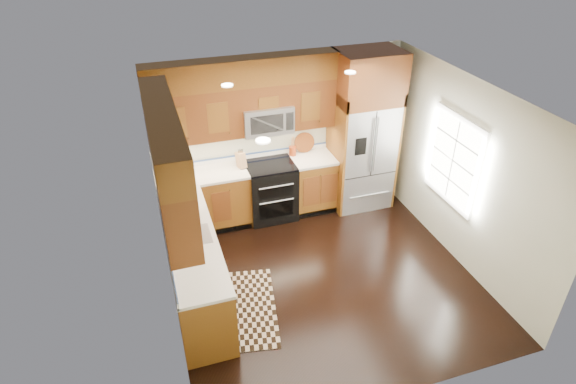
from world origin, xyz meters
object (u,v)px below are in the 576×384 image
object	(u,v)px
range	(271,191)
refrigerator	(363,132)
knife_block	(241,160)
utensil_crock	(293,149)
rug	(242,308)

from	to	relation	value
range	refrigerator	size ratio (longest dim) A/B	0.36
refrigerator	knife_block	world-z (taller)	refrigerator
utensil_crock	range	bearing A→B (deg)	-154.43
refrigerator	knife_block	distance (m)	2.01
knife_block	utensil_crock	distance (m)	0.89
knife_block	utensil_crock	bearing A→B (deg)	8.61
range	refrigerator	distance (m)	1.76
knife_block	refrigerator	bearing A→B (deg)	-3.32
range	utensil_crock	xyz separation A→B (m)	(0.44, 0.21, 0.58)
refrigerator	knife_block	bearing A→B (deg)	176.68
rug	knife_block	size ratio (longest dim) A/B	4.62
refrigerator	range	bearing A→B (deg)	178.60
rug	utensil_crock	size ratio (longest dim) A/B	4.40
range	rug	distance (m)	2.20
rug	knife_block	distance (m)	2.33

